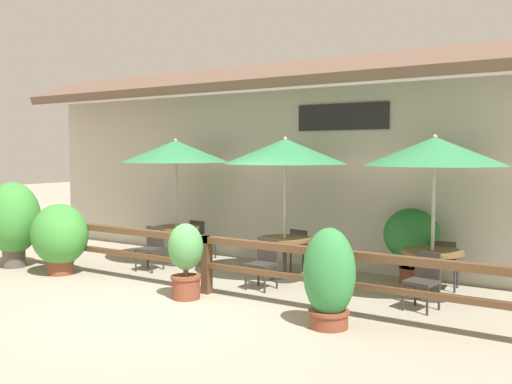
% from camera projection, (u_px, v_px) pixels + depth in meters
% --- Properties ---
extents(ground_plane, '(60.00, 60.00, 0.00)m').
position_uv_depth(ground_plane, '(163.00, 308.00, 8.49)').
color(ground_plane, '#9E937F').
extents(building_facade, '(14.28, 1.49, 4.23)m').
position_uv_depth(building_facade, '(297.00, 159.00, 11.77)').
color(building_facade, '#BCB7A8').
rests_on(building_facade, ground).
extents(patio_railing, '(10.40, 0.14, 0.95)m').
position_uv_depth(patio_railing, '(207.00, 251.00, 9.32)').
color(patio_railing, brown).
rests_on(patio_railing, ground).
extents(patio_umbrella_near, '(2.20, 2.20, 2.59)m').
position_uv_depth(patio_umbrella_near, '(176.00, 151.00, 11.66)').
color(patio_umbrella_near, '#B7B2A8').
rests_on(patio_umbrella_near, ground).
extents(dining_table_near, '(0.95, 0.95, 0.78)m').
position_uv_depth(dining_table_near, '(176.00, 234.00, 11.78)').
color(dining_table_near, brown).
rests_on(dining_table_near, ground).
extents(chair_near_streetside, '(0.47, 0.47, 0.84)m').
position_uv_depth(chair_near_streetside, '(152.00, 246.00, 11.19)').
color(chair_near_streetside, '#332D28').
rests_on(chair_near_streetside, ground).
extents(chair_near_wallside, '(0.44, 0.44, 0.84)m').
position_uv_depth(chair_near_wallside, '(201.00, 237.00, 12.35)').
color(chair_near_wallside, '#332D28').
rests_on(chair_near_wallside, ground).
extents(patio_umbrella_middle, '(2.20, 2.20, 2.59)m').
position_uv_depth(patio_umbrella_middle, '(285.00, 151.00, 10.16)').
color(patio_umbrella_middle, '#B7B2A8').
rests_on(patio_umbrella_middle, ground).
extents(dining_table_middle, '(0.95, 0.95, 0.78)m').
position_uv_depth(dining_table_middle, '(285.00, 246.00, 10.28)').
color(dining_table_middle, brown).
rests_on(dining_table_middle, ground).
extents(chair_middle_streetside, '(0.43, 0.43, 0.84)m').
position_uv_depth(chair_middle_streetside, '(264.00, 261.00, 9.67)').
color(chair_middle_streetside, '#332D28').
rests_on(chair_middle_streetside, ground).
extents(chair_middle_wallside, '(0.49, 0.49, 0.84)m').
position_uv_depth(chair_middle_wallside, '(303.00, 248.00, 10.93)').
color(chair_middle_wallside, '#332D28').
rests_on(chair_middle_wallside, ground).
extents(patio_umbrella_far, '(2.20, 2.20, 2.59)m').
position_uv_depth(patio_umbrella_far, '(435.00, 151.00, 8.86)').
color(patio_umbrella_far, '#B7B2A8').
rests_on(patio_umbrella_far, ground).
extents(dining_table_far, '(0.95, 0.95, 0.78)m').
position_uv_depth(dining_table_far, '(432.00, 260.00, 8.98)').
color(dining_table_far, brown).
rests_on(dining_table_far, ground).
extents(chair_far_streetside, '(0.49, 0.49, 0.84)m').
position_uv_depth(chair_far_streetside, '(424.00, 278.00, 8.38)').
color(chair_far_streetside, '#332D28').
rests_on(chair_far_streetside, ground).
extents(chair_far_wallside, '(0.47, 0.47, 0.84)m').
position_uv_depth(chair_far_wallside, '(444.00, 262.00, 9.56)').
color(chair_far_wallside, '#332D28').
rests_on(chair_far_wallside, ground).
extents(potted_plant_tall_tropical, '(1.12, 1.01, 1.34)m').
position_uv_depth(potted_plant_tall_tropical, '(60.00, 236.00, 10.79)').
color(potted_plant_tall_tropical, brown).
rests_on(potted_plant_tall_tropical, ground).
extents(potted_plant_corner_fern, '(0.58, 0.52, 1.20)m').
position_uv_depth(potted_plant_corner_fern, '(186.00, 257.00, 8.99)').
color(potted_plant_corner_fern, brown).
rests_on(potted_plant_corner_fern, ground).
extents(potted_plant_small_flowering, '(1.15, 1.04, 1.72)m').
position_uv_depth(potted_plant_small_flowering, '(13.00, 220.00, 11.43)').
color(potted_plant_small_flowering, '#564C47').
rests_on(potted_plant_small_flowering, ground).
extents(potted_plant_broad_leaf, '(0.71, 0.64, 1.33)m').
position_uv_depth(potted_plant_broad_leaf, '(329.00, 278.00, 7.50)').
color(potted_plant_broad_leaf, brown).
rests_on(potted_plant_broad_leaf, ground).
extents(potted_plant_entrance_palm, '(0.98, 0.88, 1.34)m').
position_uv_depth(potted_plant_entrance_palm, '(411.00, 237.00, 9.99)').
color(potted_plant_entrance_palm, brown).
rests_on(potted_plant_entrance_palm, ground).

